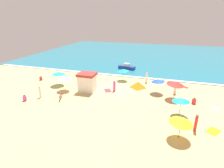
# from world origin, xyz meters

# --- Properties ---
(ground_plane) EXTENTS (60.00, 60.00, 0.00)m
(ground_plane) POSITION_xyz_m (0.00, 0.00, 0.00)
(ground_plane) COLOR #D8B775
(ocean_water) EXTENTS (60.00, 44.00, 0.10)m
(ocean_water) POSITION_xyz_m (0.00, 28.00, 0.05)
(ocean_water) COLOR teal
(ocean_water) RESTS_ON ground_plane
(wave_breaker_foam) EXTENTS (57.00, 0.70, 0.01)m
(wave_breaker_foam) POSITION_xyz_m (0.00, 6.30, 0.10)
(wave_breaker_foam) COLOR white
(wave_breaker_foam) RESTS_ON ocean_water
(lifeguard_cabana) EXTENTS (2.53, 2.34, 2.78)m
(lifeguard_cabana) POSITION_xyz_m (-3.60, -1.97, 1.41)
(lifeguard_cabana) COLOR white
(lifeguard_cabana) RESTS_ON ground_plane
(beach_umbrella_0) EXTENTS (2.82, 2.81, 2.05)m
(beach_umbrella_0) POSITION_xyz_m (9.12, -9.79, 1.79)
(beach_umbrella_0) COLOR #4C3823
(beach_umbrella_0) RESTS_ON ground_plane
(beach_umbrella_1) EXTENTS (3.14, 3.13, 2.46)m
(beach_umbrella_1) POSITION_xyz_m (8.81, -1.02, 2.17)
(beach_umbrella_1) COLOR silver
(beach_umbrella_1) RESTS_ON ground_plane
(beach_umbrella_2) EXTENTS (2.59, 2.58, 2.22)m
(beach_umbrella_2) POSITION_xyz_m (6.48, 0.23, 1.93)
(beach_umbrella_2) COLOR silver
(beach_umbrella_2) RESTS_ON ground_plane
(beach_umbrella_3) EXTENTS (2.73, 2.73, 2.14)m
(beach_umbrella_3) POSITION_xyz_m (9.34, -5.43, 1.90)
(beach_umbrella_3) COLOR #4C3823
(beach_umbrella_3) RESTS_ON ground_plane
(beach_umbrella_4) EXTENTS (2.03, 2.02, 2.19)m
(beach_umbrella_4) POSITION_xyz_m (-6.88, -2.83, 1.95)
(beach_umbrella_4) COLOR silver
(beach_umbrella_4) RESTS_ON ground_plane
(beach_umbrella_5) EXTENTS (2.80, 2.82, 2.30)m
(beach_umbrella_5) POSITION_xyz_m (-8.99, -1.06, 2.00)
(beach_umbrella_5) COLOR #4C3823
(beach_umbrella_5) RESTS_ON ground_plane
(beach_umbrella_6) EXTENTS (2.38, 2.36, 2.16)m
(beach_umbrella_6) POSITION_xyz_m (0.39, 4.13, 1.85)
(beach_umbrella_6) COLOR #4C3823
(beach_umbrella_6) RESTS_ON ground_plane
(beach_tent) EXTENTS (2.17, 2.06, 1.03)m
(beach_tent) POSITION_xyz_m (3.49, 1.38, 0.52)
(beach_tent) COLOR orange
(beach_tent) RESTS_ON ground_plane
(parked_bicycle) EXTENTS (0.67, 1.73, 0.76)m
(parked_bicycle) POSITION_xyz_m (-5.83, -5.84, 0.38)
(parked_bicycle) COLOR black
(parked_bicycle) RESTS_ON ground_plane
(beachgoer_0) EXTENTS (0.44, 0.44, 1.81)m
(beachgoer_0) POSITION_xyz_m (4.47, 4.24, 0.86)
(beachgoer_0) COLOR white
(beachgoer_0) RESTS_ON ground_plane
(beachgoer_1) EXTENTS (0.62, 0.62, 0.81)m
(beachgoer_1) POSITION_xyz_m (-13.48, -0.02, 0.33)
(beachgoer_1) COLOR red
(beachgoer_1) RESTS_ON ground_plane
(beachgoer_2) EXTENTS (0.51, 0.51, 1.95)m
(beachgoer_2) POSITION_xyz_m (8.97, 0.78, 0.91)
(beachgoer_2) COLOR white
(beachgoer_2) RESTS_ON ground_plane
(beachgoer_3) EXTENTS (0.54, 0.54, 0.92)m
(beachgoer_3) POSITION_xyz_m (-10.15, -7.62, 0.39)
(beachgoer_3) COLOR #D84CA5
(beachgoer_3) RESTS_ON ground_plane
(beachgoer_4) EXTENTS (0.52, 0.52, 0.93)m
(beachgoer_4) POSITION_xyz_m (11.26, -1.97, 0.41)
(beachgoer_4) COLOR red
(beachgoer_4) RESTS_ON ground_plane
(beachgoer_5) EXTENTS (0.51, 0.51, 1.72)m
(beachgoer_5) POSITION_xyz_m (0.29, -0.89, 0.79)
(beachgoer_5) COLOR #D84CA5
(beachgoer_5) RESTS_ON ground_plane
(beachgoer_6) EXTENTS (0.39, 0.39, 1.70)m
(beachgoer_6) POSITION_xyz_m (-8.84, -6.11, 0.84)
(beachgoer_6) COLOR white
(beachgoer_6) RESTS_ON ground_plane
(beachgoer_7) EXTENTS (0.32, 0.32, 1.83)m
(beachgoer_7) POSITION_xyz_m (10.67, -8.19, 0.92)
(beachgoer_7) COLOR red
(beachgoer_7) RESTS_ON ground_plane
(beach_towel_0) EXTENTS (0.84, 1.07, 0.01)m
(beach_towel_0) POSITION_xyz_m (13.66, -2.55, 0.01)
(beach_towel_0) COLOR white
(beach_towel_0) RESTS_ON ground_plane
(beach_towel_1) EXTENTS (1.58, 1.79, 0.01)m
(beach_towel_1) POSITION_xyz_m (-0.71, -1.06, 0.01)
(beach_towel_1) COLOR red
(beach_towel_1) RESTS_ON ground_plane
(beach_towel_2) EXTENTS (1.64, 1.77, 0.01)m
(beach_towel_2) POSITION_xyz_m (12.41, -7.76, 0.01)
(beach_towel_2) COLOR orange
(beach_towel_2) RESTS_ON ground_plane
(beach_towel_3) EXTENTS (1.62, 1.55, 0.01)m
(beach_towel_3) POSITION_xyz_m (10.46, 3.97, 0.01)
(beach_towel_3) COLOR red
(beach_towel_3) RESTS_ON ground_plane
(small_boat_0) EXTENTS (3.65, 1.71, 1.23)m
(small_boat_0) POSITION_xyz_m (-0.48, 11.08, 0.52)
(small_boat_0) COLOR navy
(small_boat_0) RESTS_ON ocean_water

